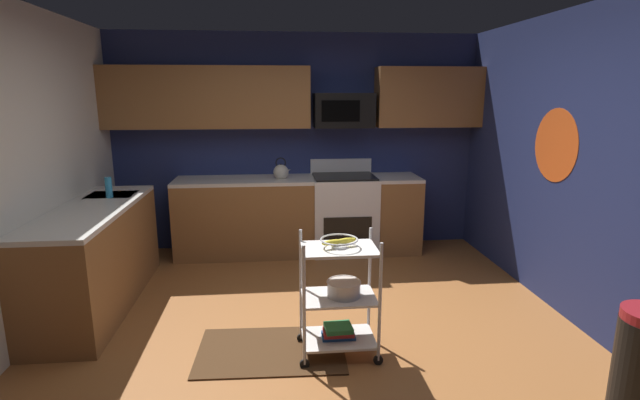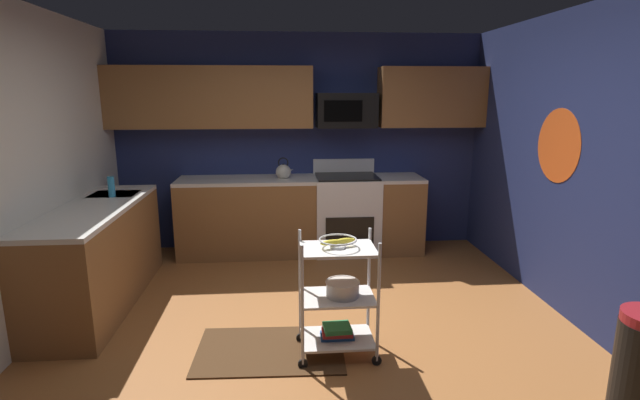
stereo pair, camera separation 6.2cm
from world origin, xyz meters
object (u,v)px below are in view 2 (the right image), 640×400
at_px(kettle, 283,172).
at_px(dish_soap_bottle, 111,187).
at_px(microwave, 346,110).
at_px(book_stack, 337,331).
at_px(fruit_bowl, 338,241).
at_px(mixing_bowl_large, 343,288).
at_px(oven_range, 346,213).
at_px(rolling_cart, 337,297).

xyz_separation_m(kettle, dish_soap_bottle, (-1.66, -0.90, 0.02)).
xyz_separation_m(microwave, book_stack, (-0.38, -2.45, -1.52)).
xyz_separation_m(fruit_bowl, dish_soap_bottle, (-2.03, 1.44, 0.14)).
xyz_separation_m(mixing_bowl_large, book_stack, (-0.04, -0.00, -0.34)).
relative_size(fruit_bowl, book_stack, 1.09).
bearing_deg(microwave, book_stack, -98.87).
height_order(oven_range, rolling_cart, oven_range).
height_order(oven_range, fruit_bowl, oven_range).
xyz_separation_m(oven_range, book_stack, (-0.38, -2.34, -0.30)).
distance_m(kettle, dish_soap_bottle, 1.89).
height_order(microwave, dish_soap_bottle, microwave).
relative_size(fruit_bowl, kettle, 1.03).
bearing_deg(oven_range, mixing_bowl_large, -98.38).
xyz_separation_m(oven_range, microwave, (-0.00, 0.10, 1.22)).
height_order(book_stack, kettle, kettle).
bearing_deg(microwave, oven_range, -89.74).
distance_m(rolling_cart, kettle, 2.43).
bearing_deg(kettle, dish_soap_bottle, -151.61).
height_order(fruit_bowl, book_stack, fruit_bowl).
xyz_separation_m(rolling_cart, fruit_bowl, (-0.00, 0.00, 0.42)).
relative_size(microwave, book_stack, 2.81).
xyz_separation_m(book_stack, dish_soap_bottle, (-2.03, 1.44, 0.84)).
height_order(rolling_cart, dish_soap_bottle, dish_soap_bottle).
bearing_deg(mixing_bowl_large, kettle, 99.83).
bearing_deg(kettle, book_stack, -81.06).
distance_m(oven_range, kettle, 0.91).
xyz_separation_m(oven_range, rolling_cart, (-0.38, -2.34, -0.03)).
relative_size(oven_range, mixing_bowl_large, 4.37).
bearing_deg(microwave, rolling_cart, -98.87).
bearing_deg(mixing_bowl_large, microwave, 81.98).
bearing_deg(rolling_cart, mixing_bowl_large, 0.00).
height_order(rolling_cart, kettle, kettle).
bearing_deg(oven_range, book_stack, -99.27).
distance_m(microwave, rolling_cart, 2.77).
height_order(mixing_bowl_large, book_stack, mixing_bowl_large).
xyz_separation_m(rolling_cart, book_stack, (0.00, -0.00, -0.28)).
distance_m(oven_range, dish_soap_bottle, 2.63).
xyz_separation_m(mixing_bowl_large, dish_soap_bottle, (-2.07, 1.44, 0.50)).
distance_m(fruit_bowl, book_stack, 0.70).
height_order(microwave, book_stack, microwave).
xyz_separation_m(fruit_bowl, book_stack, (0.00, -0.00, -0.70)).
bearing_deg(dish_soap_bottle, oven_range, 20.50).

